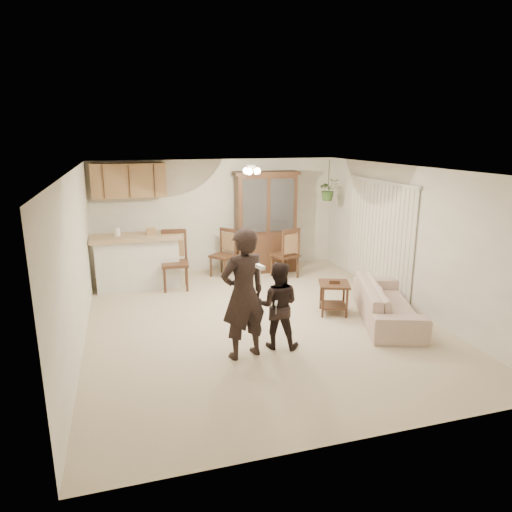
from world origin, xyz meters
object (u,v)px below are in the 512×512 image
object	(u,v)px
china_hutch	(266,223)
chair_bar	(176,273)
side_table	(334,298)
sofa	(388,299)
chair_hutch_left	(223,263)
adult	(243,295)
child	(278,303)
chair_hutch_right	(285,263)

from	to	relation	value
china_hutch	chair_bar	xyz separation A→B (m)	(-2.13, -0.74, -0.78)
side_table	chair_bar	distance (m)	3.24
sofa	chair_hutch_left	distance (m)	3.82
sofa	adult	bearing A→B (deg)	122.18
child	adult	bearing A→B (deg)	39.73
side_table	chair_bar	size ratio (longest dim) A/B	0.54
china_hutch	chair_bar	distance (m)	2.38
sofa	adult	world-z (taller)	adult
adult	side_table	distance (m)	2.28
adult	china_hutch	world-z (taller)	china_hutch
side_table	adult	bearing A→B (deg)	-149.76
sofa	child	size ratio (longest dim) A/B	1.39
child	chair_hutch_left	xyz separation A→B (m)	(-0.02, 3.63, -0.38)
chair_bar	chair_hutch_right	world-z (taller)	chair_bar
chair_hutch_left	chair_hutch_right	world-z (taller)	chair_hutch_right
adult	side_table	size ratio (longest dim) A/B	2.81
child	chair_hutch_left	bearing A→B (deg)	-66.02
china_hutch	chair_bar	world-z (taller)	china_hutch
chair_hutch_left	chair_bar	bearing A→B (deg)	-102.93
adult	chair_hutch_right	world-z (taller)	adult
sofa	china_hutch	distance (m)	3.60
chair_hutch_right	adult	bearing A→B (deg)	44.91
chair_hutch_right	sofa	bearing A→B (deg)	90.00
chair_hutch_left	adult	bearing A→B (deg)	-48.66
side_table	chair_hutch_left	distance (m)	3.01
child	side_table	xyz separation A→B (m)	(1.35, 0.95, -0.39)
sofa	chair_hutch_right	distance (m)	2.87
adult	child	xyz separation A→B (m)	(0.55, 0.16, -0.22)
chair_bar	chair_hutch_right	xyz separation A→B (m)	(2.37, 0.14, -0.02)
side_table	chair_bar	xyz separation A→B (m)	(-2.47, 2.10, 0.05)
adult	chair_hutch_left	distance (m)	3.87
child	chair_hutch_right	world-z (taller)	child
sofa	side_table	size ratio (longest dim) A/B	2.92
chair_bar	chair_hutch_right	size ratio (longest dim) A/B	1.07
sofa	chair_hutch_right	bearing A→B (deg)	36.15
side_table	chair_hutch_left	bearing A→B (deg)	117.05
china_hutch	adult	bearing A→B (deg)	-108.19
china_hutch	chair_bar	size ratio (longest dim) A/B	1.90
sofa	chair_bar	size ratio (longest dim) A/B	1.59
chair_bar	chair_hutch_left	size ratio (longest dim) A/B	1.14
sofa	child	bearing A→B (deg)	121.30
adult	chair_hutch_left	xyz separation A→B (m)	(0.53, 3.79, -0.61)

